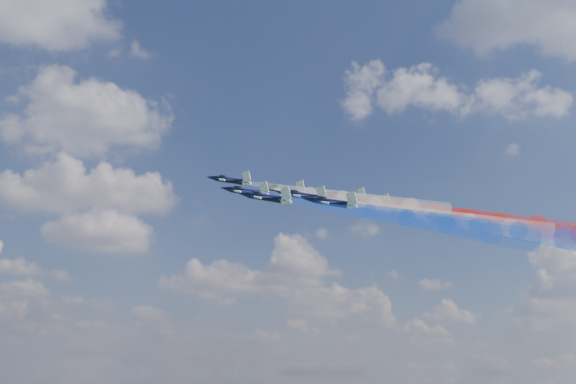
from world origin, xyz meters
name	(u,v)px	position (x,y,z in m)	size (l,w,h in m)	color
jet_lead	(230,180)	(-11.73, 29.86, 158.97)	(10.61, 13.26, 3.54)	black
trail_lead	(342,197)	(6.29, 7.35, 151.66)	(4.42, 47.76, 4.42)	white
jet_inner_left	(246,192)	(-12.41, 17.43, 153.25)	(10.61, 13.26, 3.54)	black
trail_inner_left	(370,211)	(5.60, -5.07, 145.94)	(4.42, 47.76, 4.42)	blue
jet_inner_right	(284,190)	(0.39, 25.60, 156.93)	(10.61, 13.26, 3.54)	black
trail_inner_right	(400,207)	(18.41, 3.10, 149.62)	(4.42, 47.76, 4.42)	red
jet_outer_left	(266,197)	(-13.16, 4.15, 148.87)	(10.61, 13.26, 3.54)	black
trail_outer_left	(404,219)	(4.85, -18.35, 141.56)	(4.42, 47.76, 4.42)	blue
jet_center_third	(303,196)	(-0.07, 13.94, 152.76)	(10.61, 13.26, 3.54)	black
trail_center_third	(431,215)	(17.94, -8.57, 145.45)	(4.42, 47.76, 4.42)	white
jet_outer_right	(344,197)	(15.16, 22.53, 156.05)	(10.61, 13.26, 3.54)	black
trail_outer_right	(464,214)	(33.18, 0.03, 148.74)	(4.42, 47.76, 4.42)	red
jet_rear_left	(331,202)	(-0.32, 0.15, 148.24)	(10.61, 13.26, 3.54)	black
trail_rear_left	(475,225)	(17.69, -22.36, 140.93)	(4.42, 47.76, 4.42)	blue
jet_rear_right	(366,204)	(13.80, 9.82, 151.40)	(10.61, 13.26, 3.54)	black
trail_rear_right	(499,224)	(31.82, -12.68, 144.10)	(4.42, 47.76, 4.42)	red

